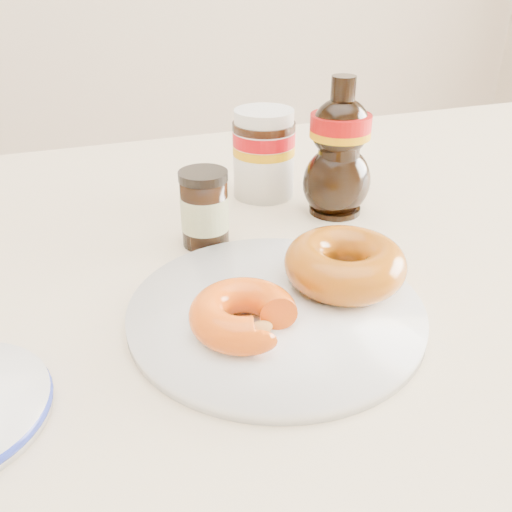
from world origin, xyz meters
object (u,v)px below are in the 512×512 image
object	(u,v)px
dark_jar	(205,209)
nutella_jar	(264,150)
syrup_bottle	(339,148)
dining_table	(269,329)
plate	(276,311)
donut_whole	(345,264)
donut_bitten	(243,314)

from	to	relation	value
dark_jar	nutella_jar	bearing A→B (deg)	45.17
syrup_bottle	dark_jar	world-z (taller)	syrup_bottle
nutella_jar	syrup_bottle	xyz separation A→B (m)	(0.06, -0.08, 0.02)
dining_table	plate	distance (m)	0.13
nutella_jar	syrup_bottle	world-z (taller)	syrup_bottle
dining_table	dark_jar	world-z (taller)	dark_jar
plate	nutella_jar	bearing A→B (deg)	71.62
donut_whole	syrup_bottle	distance (m)	0.19
nutella_jar	donut_whole	bearing A→B (deg)	-93.46
plate	dark_jar	xyz separation A→B (m)	(-0.02, 0.16, 0.03)
donut_bitten	syrup_bottle	xyz separation A→B (m)	(0.19, 0.21, 0.05)
dining_table	donut_whole	xyz separation A→B (m)	(0.04, -0.08, 0.12)
nutella_jar	plate	bearing A→B (deg)	-108.38
donut_whole	nutella_jar	bearing A→B (deg)	86.54
plate	donut_whole	bearing A→B (deg)	11.53
plate	donut_bitten	xyz separation A→B (m)	(-0.04, -0.02, 0.02)
donut_whole	dark_jar	xyz separation A→B (m)	(-0.09, 0.14, 0.01)
donut_bitten	donut_whole	world-z (taller)	donut_whole
dining_table	donut_whole	distance (m)	0.15
plate	donut_bitten	world-z (taller)	donut_bitten
donut_whole	syrup_bottle	size ratio (longest dim) A/B	0.69
donut_bitten	syrup_bottle	distance (m)	0.28
donut_whole	nutella_jar	distance (m)	0.25
syrup_bottle	plate	bearing A→B (deg)	-129.15
dining_table	donut_bitten	bearing A→B (deg)	-120.34
nutella_jar	dark_jar	bearing A→B (deg)	-134.83
syrup_bottle	donut_bitten	bearing A→B (deg)	-132.03
dining_table	donut_whole	size ratio (longest dim) A/B	12.77
dark_jar	donut_bitten	bearing A→B (deg)	-95.84
donut_bitten	dark_jar	xyz separation A→B (m)	(0.02, 0.18, 0.01)
dining_table	plate	xyz separation A→B (m)	(-0.03, -0.09, 0.09)
syrup_bottle	donut_whole	bearing A→B (deg)	-114.53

